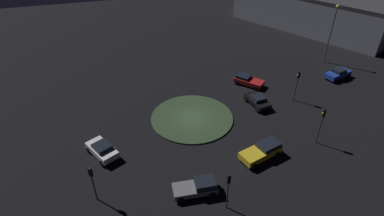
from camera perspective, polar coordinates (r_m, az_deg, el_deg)
The scene contains 14 objects.
ground_plane at distance 38.01m, azimuth 0.00°, elevation -1.89°, with size 115.94×115.94×0.00m, color black.
roundabout_island at distance 37.96m, azimuth 0.00°, elevation -1.78°, with size 10.18×10.18×0.17m, color #2D4228.
car_grey at distance 28.86m, azimuth 1.06°, elevation -14.53°, with size 4.18×2.25×1.43m.
car_blue at distance 51.37m, azimuth 25.60°, elevation 5.83°, with size 4.42×2.73×1.52m.
car_white at distance 33.72m, azimuth -16.42°, elevation -7.43°, with size 3.40×4.23×1.48m.
car_black at distance 40.93m, azimuth 12.12°, elevation 1.40°, with size 2.43×4.03×1.34m.
car_red at distance 45.38m, azimuth 10.40°, elevation 5.10°, with size 4.09×4.36×1.34m.
car_yellow at distance 32.98m, azimuth 12.92°, elevation -7.81°, with size 4.83×3.06×1.49m.
traffic_light_northeast at distance 28.14m, azimuth -18.15°, elevation -12.23°, with size 0.39×0.38×3.94m.
traffic_light_west at distance 42.07m, azimuth 19.05°, elevation 4.88°, with size 0.36×0.30×4.31m.
traffic_light_northwest at distance 35.23m, azimuth 23.10°, elevation -2.02°, with size 0.39×0.37×4.47m.
traffic_light_north at distance 26.34m, azimuth 6.76°, elevation -14.02°, with size 0.32×0.37×4.04m.
streetlamp_west at distance 54.09m, azimuth 24.72°, elevation 13.66°, with size 0.53×0.53×9.41m.
store_building at distance 71.22m, azimuth 21.55°, elevation 16.76°, with size 25.74×33.53×7.24m.
Camera 1 is at (8.95, 29.31, 22.48)m, focal length 28.60 mm.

